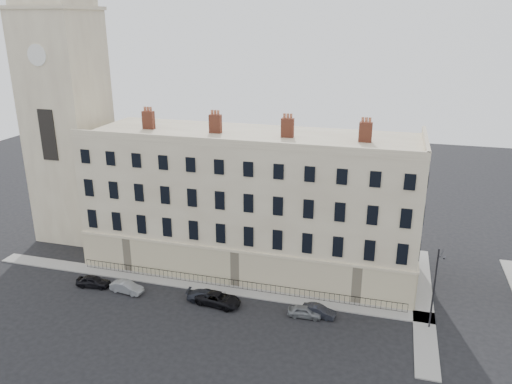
# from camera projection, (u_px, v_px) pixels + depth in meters

# --- Properties ---
(ground) EXTENTS (160.00, 160.00, 0.00)m
(ground) POSITION_uv_depth(u_px,v_px,m) (278.00, 326.00, 45.79)
(ground) COLOR black
(ground) RESTS_ON ground
(terrace) EXTENTS (36.22, 12.22, 17.00)m
(terrace) POSITION_uv_depth(u_px,v_px,m) (251.00, 201.00, 55.78)
(terrace) COLOR #BFAD8E
(terrace) RESTS_ON ground
(church_tower) EXTENTS (8.00, 8.13, 44.00)m
(church_tower) POSITION_uv_depth(u_px,v_px,m) (64.00, 90.00, 60.13)
(church_tower) COLOR #BFAD8E
(church_tower) RESTS_ON ground
(pavement_terrace) EXTENTS (48.00, 2.00, 0.12)m
(pavement_terrace) POSITION_uv_depth(u_px,v_px,m) (197.00, 285.00, 52.87)
(pavement_terrace) COLOR gray
(pavement_terrace) RESTS_ON ground
(pavement_east_return) EXTENTS (2.00, 24.00, 0.12)m
(pavement_east_return) POSITION_uv_depth(u_px,v_px,m) (423.00, 301.00, 49.74)
(pavement_east_return) COLOR gray
(pavement_east_return) RESTS_ON ground
(railings) EXTENTS (35.00, 0.04, 0.96)m
(railings) POSITION_uv_depth(u_px,v_px,m) (234.00, 284.00, 52.06)
(railings) COLOR black
(railings) RESTS_ON ground
(car_a) EXTENTS (3.67, 1.76, 1.21)m
(car_a) POSITION_uv_depth(u_px,v_px,m) (93.00, 281.00, 52.47)
(car_a) COLOR black
(car_a) RESTS_ON ground
(car_b) EXTENTS (3.67, 1.65, 1.17)m
(car_b) POSITION_uv_depth(u_px,v_px,m) (127.00, 287.00, 51.35)
(car_b) COLOR gray
(car_b) RESTS_ON ground
(car_c) EXTENTS (4.02, 1.95, 1.13)m
(car_c) POSITION_uv_depth(u_px,v_px,m) (206.00, 296.00, 49.74)
(car_c) COLOR #22242D
(car_c) RESTS_ON ground
(car_d) EXTENTS (4.76, 2.64, 1.26)m
(car_d) POSITION_uv_depth(u_px,v_px,m) (218.00, 299.00, 49.10)
(car_d) COLOR black
(car_d) RESTS_ON ground
(car_e) EXTENTS (3.28, 1.44, 1.10)m
(car_e) POSITION_uv_depth(u_px,v_px,m) (305.00, 312.00, 47.10)
(car_e) COLOR slate
(car_e) RESTS_ON ground
(car_f) EXTENTS (3.42, 1.63, 1.08)m
(car_f) POSITION_uv_depth(u_px,v_px,m) (318.00, 311.00, 47.22)
(car_f) COLOR black
(car_f) RESTS_ON ground
(streetlamp) EXTENTS (0.57, 1.69, 7.96)m
(streetlamp) POSITION_uv_depth(u_px,v_px,m) (435.00, 286.00, 44.02)
(streetlamp) COLOR #29282D
(streetlamp) RESTS_ON ground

